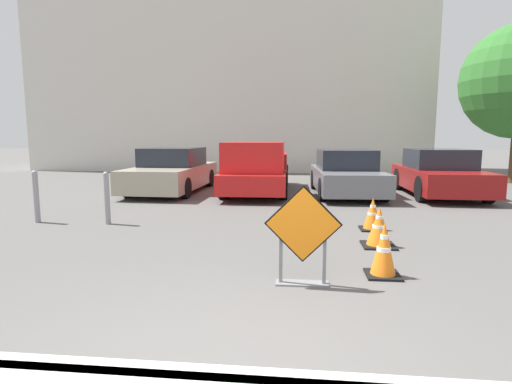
{
  "coord_description": "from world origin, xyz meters",
  "views": [
    {
      "loc": [
        0.55,
        -2.52,
        1.75
      ],
      "look_at": [
        -0.34,
        6.07,
        0.57
      ],
      "focal_mm": 28.0,
      "sensor_mm": 36.0,
      "label": 1
    }
  ],
  "objects_px": {
    "road_closed_sign": "(303,234)",
    "traffic_cone_nearest": "(384,250)",
    "parked_car_nearest": "(173,171)",
    "bollard_second": "(36,195)",
    "traffic_cone_third": "(373,214)",
    "traffic_cone_second": "(379,227)",
    "parked_car_second": "(346,174)",
    "pickup_truck": "(257,170)",
    "parked_car_third": "(439,174)",
    "bollard_nearest": "(107,197)"
  },
  "relations": [
    {
      "from": "road_closed_sign",
      "to": "traffic_cone_third",
      "type": "relative_size",
      "value": 1.96
    },
    {
      "from": "traffic_cone_nearest",
      "to": "parked_car_second",
      "type": "relative_size",
      "value": 0.16
    },
    {
      "from": "traffic_cone_third",
      "to": "parked_car_nearest",
      "type": "bearing_deg",
      "value": 137.8
    },
    {
      "from": "parked_car_nearest",
      "to": "bollard_second",
      "type": "distance_m",
      "value": 5.17
    },
    {
      "from": "road_closed_sign",
      "to": "bollard_nearest",
      "type": "height_order",
      "value": "road_closed_sign"
    },
    {
      "from": "traffic_cone_second",
      "to": "parked_car_second",
      "type": "height_order",
      "value": "parked_car_second"
    },
    {
      "from": "parked_car_nearest",
      "to": "pickup_truck",
      "type": "xyz_separation_m",
      "value": [
        2.77,
        -0.18,
        0.08
      ]
    },
    {
      "from": "pickup_truck",
      "to": "bollard_nearest",
      "type": "xyz_separation_m",
      "value": [
        -2.56,
        -4.81,
        -0.16
      ]
    },
    {
      "from": "traffic_cone_second",
      "to": "traffic_cone_third",
      "type": "relative_size",
      "value": 1.06
    },
    {
      "from": "bollard_nearest",
      "to": "bollard_second",
      "type": "distance_m",
      "value": 1.53
    },
    {
      "from": "parked_car_third",
      "to": "bollard_nearest",
      "type": "height_order",
      "value": "parked_car_third"
    },
    {
      "from": "parked_car_second",
      "to": "bollard_nearest",
      "type": "bearing_deg",
      "value": 39.59
    },
    {
      "from": "road_closed_sign",
      "to": "pickup_truck",
      "type": "height_order",
      "value": "pickup_truck"
    },
    {
      "from": "parked_car_nearest",
      "to": "bollard_second",
      "type": "xyz_separation_m",
      "value": [
        -1.32,
        -5.0,
        -0.08
      ]
    },
    {
      "from": "pickup_truck",
      "to": "parked_car_second",
      "type": "relative_size",
      "value": 1.22
    },
    {
      "from": "parked_car_nearest",
      "to": "bollard_second",
      "type": "relative_size",
      "value": 4.36
    },
    {
      "from": "road_closed_sign",
      "to": "traffic_cone_nearest",
      "type": "bearing_deg",
      "value": 23.26
    },
    {
      "from": "parked_car_second",
      "to": "parked_car_third",
      "type": "height_order",
      "value": "parked_car_third"
    },
    {
      "from": "traffic_cone_third",
      "to": "road_closed_sign",
      "type": "bearing_deg",
      "value": -114.07
    },
    {
      "from": "parked_car_second",
      "to": "traffic_cone_third",
      "type": "bearing_deg",
      "value": 86.81
    },
    {
      "from": "road_closed_sign",
      "to": "parked_car_third",
      "type": "height_order",
      "value": "parked_car_third"
    },
    {
      "from": "traffic_cone_second",
      "to": "parked_car_third",
      "type": "height_order",
      "value": "parked_car_third"
    },
    {
      "from": "traffic_cone_nearest",
      "to": "parked_car_second",
      "type": "xyz_separation_m",
      "value": [
        0.39,
        7.41,
        0.3
      ]
    },
    {
      "from": "traffic_cone_second",
      "to": "traffic_cone_third",
      "type": "height_order",
      "value": "traffic_cone_second"
    },
    {
      "from": "traffic_cone_nearest",
      "to": "road_closed_sign",
      "type": "bearing_deg",
      "value": -156.74
    },
    {
      "from": "traffic_cone_third",
      "to": "parked_car_second",
      "type": "bearing_deg",
      "value": 89.44
    },
    {
      "from": "parked_car_third",
      "to": "bollard_second",
      "type": "bearing_deg",
      "value": 27.86
    },
    {
      "from": "bollard_nearest",
      "to": "bollard_second",
      "type": "xyz_separation_m",
      "value": [
        -1.53,
        -0.0,
        0.01
      ]
    },
    {
      "from": "road_closed_sign",
      "to": "traffic_cone_nearest",
      "type": "xyz_separation_m",
      "value": [
        1.03,
        0.44,
        -0.29
      ]
    },
    {
      "from": "road_closed_sign",
      "to": "parked_car_second",
      "type": "distance_m",
      "value": 7.97
    },
    {
      "from": "road_closed_sign",
      "to": "parked_car_third",
      "type": "relative_size",
      "value": 0.28
    },
    {
      "from": "traffic_cone_nearest",
      "to": "pickup_truck",
      "type": "xyz_separation_m",
      "value": [
        -2.37,
        7.39,
        0.39
      ]
    },
    {
      "from": "traffic_cone_nearest",
      "to": "bollard_second",
      "type": "xyz_separation_m",
      "value": [
        -6.45,
        2.58,
        0.23
      ]
    },
    {
      "from": "traffic_cone_second",
      "to": "pickup_truck",
      "type": "xyz_separation_m",
      "value": [
        -2.59,
        5.97,
        0.41
      ]
    },
    {
      "from": "traffic_cone_nearest",
      "to": "parked_car_second",
      "type": "distance_m",
      "value": 7.42
    },
    {
      "from": "traffic_cone_second",
      "to": "parked_car_third",
      "type": "relative_size",
      "value": 0.15
    },
    {
      "from": "traffic_cone_third",
      "to": "parked_car_third",
      "type": "relative_size",
      "value": 0.14
    },
    {
      "from": "traffic_cone_nearest",
      "to": "parked_car_nearest",
      "type": "relative_size",
      "value": 0.15
    },
    {
      "from": "parked_car_nearest",
      "to": "bollard_second",
      "type": "height_order",
      "value": "parked_car_nearest"
    },
    {
      "from": "traffic_cone_nearest",
      "to": "pickup_truck",
      "type": "bearing_deg",
      "value": 107.75
    },
    {
      "from": "pickup_truck",
      "to": "bollard_second",
      "type": "xyz_separation_m",
      "value": [
        -4.09,
        -4.81,
        -0.16
      ]
    },
    {
      "from": "traffic_cone_second",
      "to": "parked_car_nearest",
      "type": "distance_m",
      "value": 8.17
    },
    {
      "from": "traffic_cone_third",
      "to": "traffic_cone_second",
      "type": "bearing_deg",
      "value": -95.51
    },
    {
      "from": "traffic_cone_nearest",
      "to": "bollard_second",
      "type": "relative_size",
      "value": 0.64
    },
    {
      "from": "road_closed_sign",
      "to": "parked_car_nearest",
      "type": "relative_size",
      "value": 0.26
    },
    {
      "from": "bollard_second",
      "to": "bollard_nearest",
      "type": "bearing_deg",
      "value": 0.0
    },
    {
      "from": "pickup_truck",
      "to": "bollard_second",
      "type": "distance_m",
      "value": 6.31
    },
    {
      "from": "parked_car_second",
      "to": "bollard_nearest",
      "type": "distance_m",
      "value": 7.18
    },
    {
      "from": "traffic_cone_third",
      "to": "bollard_second",
      "type": "relative_size",
      "value": 0.57
    },
    {
      "from": "parked_car_second",
      "to": "parked_car_nearest",
      "type": "bearing_deg",
      "value": -4.43
    }
  ]
}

